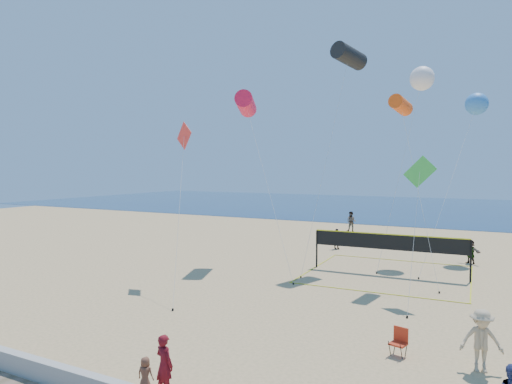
% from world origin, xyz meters
% --- Properties ---
extents(ground, '(120.00, 120.00, 0.00)m').
position_xyz_m(ground, '(0.00, 0.00, 0.00)').
color(ground, tan).
rests_on(ground, ground).
extents(ocean, '(140.00, 50.00, 0.03)m').
position_xyz_m(ocean, '(0.00, 62.00, 0.01)').
color(ocean, navy).
rests_on(ocean, ground).
extents(woman, '(0.67, 0.52, 1.64)m').
position_xyz_m(woman, '(-2.06, -2.01, 0.82)').
color(woman, maroon).
rests_on(woman, ground).
extents(toddler, '(0.46, 0.34, 0.85)m').
position_xyz_m(toddler, '(-1.83, -3.02, 1.02)').
color(toddler, brown).
rests_on(toddler, seawall).
extents(bystander_b, '(1.33, 0.94, 1.87)m').
position_xyz_m(bystander_b, '(5.41, 3.47, 0.94)').
color(bystander_b, tan).
rests_on(bystander_b, ground).
extents(far_person_0, '(0.93, 0.86, 1.53)m').
position_xyz_m(far_person_0, '(-4.71, 21.38, 0.77)').
color(far_person_0, gray).
rests_on(far_person_0, ground).
extents(far_person_1, '(1.44, 1.00, 1.50)m').
position_xyz_m(far_person_1, '(4.44, 20.32, 0.75)').
color(far_person_1, gray).
rests_on(far_person_1, ground).
extents(far_person_3, '(0.97, 0.77, 1.92)m').
position_xyz_m(far_person_3, '(-6.31, 31.09, 0.96)').
color(far_person_3, gray).
rests_on(far_person_3, ground).
extents(camp_chair, '(0.59, 0.69, 1.01)m').
position_xyz_m(camp_chair, '(3.04, 3.53, 0.51)').
color(camp_chair, red).
rests_on(camp_chair, ground).
extents(volleyball_net, '(8.96, 8.82, 2.33)m').
position_xyz_m(volleyball_net, '(0.39, 14.89, 1.59)').
color(volleyball_net, black).
rests_on(volleyball_net, ground).
extents(kite_0, '(6.08, 5.53, 10.89)m').
position_xyz_m(kite_0, '(-8.53, 14.30, 10.16)').
color(kite_0, '#F81940').
rests_on(kite_0, ground).
extents(kite_1, '(2.18, 6.12, 13.67)m').
position_xyz_m(kite_1, '(-2.47, 16.46, 12.96)').
color(kite_1, black).
rests_on(kite_1, ground).
extents(kite_2, '(2.76, 2.45, 9.86)m').
position_xyz_m(kite_2, '(1.21, 13.42, 9.34)').
color(kite_2, '#FF5311').
rests_on(kite_2, ground).
extents(kite_3, '(3.61, 5.14, 8.55)m').
position_xyz_m(kite_3, '(-9.03, 8.33, 7.31)').
color(kite_3, '#F6362F').
rests_on(kite_3, ground).
extents(kite_4, '(1.52, 3.41, 6.65)m').
position_xyz_m(kite_4, '(2.60, 10.52, 5.58)').
color(kite_4, green).
rests_on(kite_4, ground).
extents(kite_6, '(2.47, 6.73, 12.73)m').
position_xyz_m(kite_6, '(1.29, 20.47, 11.94)').
color(kite_6, white).
rests_on(kite_6, ground).
extents(kite_7, '(3.33, 9.38, 11.13)m').
position_xyz_m(kite_7, '(4.48, 22.92, 10.38)').
color(kite_7, '#3883DC').
rests_on(kite_7, ground).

